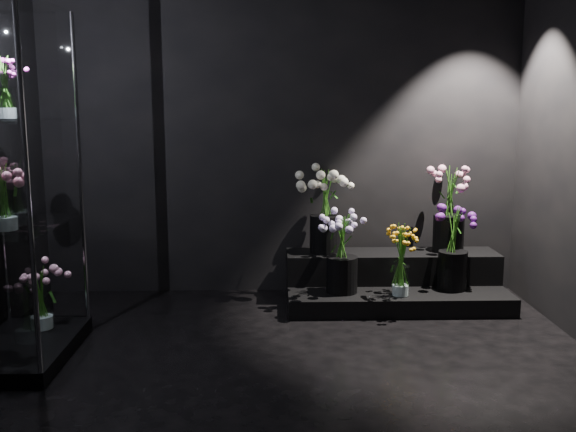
{
  "coord_description": "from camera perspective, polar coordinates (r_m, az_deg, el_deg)",
  "views": [
    {
      "loc": [
        -0.09,
        -3.42,
        1.59
      ],
      "look_at": [
        0.03,
        1.2,
        0.79
      ],
      "focal_mm": 40.0,
      "sensor_mm": 36.0,
      "label": 1
    }
  ],
  "objects": [
    {
      "name": "bouquet_pink_roses",
      "position": [
        5.46,
        14.17,
        1.0
      ],
      "size": [
        0.36,
        0.36,
        0.71
      ],
      "rotation": [
        0.0,
        0.0,
        -0.04
      ],
      "color": "black",
      "rests_on": "display_riser"
    },
    {
      "name": "display_riser",
      "position": [
        5.36,
        9.38,
        -5.81
      ],
      "size": [
        1.75,
        0.78,
        0.39
      ],
      "color": "black",
      "rests_on": "floor"
    },
    {
      "name": "bouquet_lilac",
      "position": [
        5.0,
        4.85,
        -2.93
      ],
      "size": [
        0.38,
        0.38,
        0.61
      ],
      "rotation": [
        0.0,
        0.0,
        -0.08
      ],
      "color": "black",
      "rests_on": "display_riser"
    },
    {
      "name": "wall_back",
      "position": [
        5.42,
        -0.59,
        7.78
      ],
      "size": [
        4.0,
        0.0,
        4.0
      ],
      "primitive_type": "plane",
      "rotation": [
        1.57,
        0.0,
        0.0
      ],
      "color": "black",
      "rests_on": "floor"
    },
    {
      "name": "bouquet_case_base_pink",
      "position": [
        4.65,
        -21.16,
        -6.65
      ],
      "size": [
        0.37,
        0.37,
        0.43
      ],
      "rotation": [
        0.0,
        0.0,
        0.12
      ],
      "color": "white",
      "rests_on": "display_case"
    },
    {
      "name": "bouquet_purple",
      "position": [
        5.22,
        14.49,
        -2.36
      ],
      "size": [
        0.41,
        0.41,
        0.67
      ],
      "rotation": [
        0.0,
        0.0,
        0.39
      ],
      "color": "black",
      "rests_on": "display_riser"
    },
    {
      "name": "bouquet_case_magenta",
      "position": [
        4.41,
        -23.84,
        10.46
      ],
      "size": [
        0.28,
        0.28,
        0.38
      ],
      "rotation": [
        0.0,
        0.0,
        -0.4
      ],
      "color": "white",
      "rests_on": "display_case"
    },
    {
      "name": "wall_front",
      "position": [
        1.43,
        2.03,
        2.14
      ],
      "size": [
        4.0,
        0.0,
        4.0
      ],
      "primitive_type": "plane",
      "rotation": [
        -1.57,
        0.0,
        0.0
      ],
      "color": "black",
      "rests_on": "floor"
    },
    {
      "name": "bouquet_case_pink",
      "position": [
        4.14,
        -23.92,
        1.66
      ],
      "size": [
        0.36,
        0.36,
        0.39
      ],
      "rotation": [
        0.0,
        0.0,
        0.32
      ],
      "color": "white",
      "rests_on": "display_case"
    },
    {
      "name": "bouquet_orange_bells",
      "position": [
        4.98,
        10.03,
        -3.89
      ],
      "size": [
        0.27,
        0.27,
        0.55
      ],
      "rotation": [
        0.0,
        0.0,
        0.12
      ],
      "color": "white",
      "rests_on": "display_riser"
    },
    {
      "name": "display_case",
      "position": [
        4.28,
        -23.37,
        2.43
      ],
      "size": [
        0.6,
        1.0,
        2.2
      ],
      "color": "black",
      "rests_on": "floor"
    },
    {
      "name": "bouquet_cream_roses",
      "position": [
        5.26,
        3.36,
        1.06
      ],
      "size": [
        0.42,
        0.42,
        0.68
      ],
      "rotation": [
        0.0,
        0.0,
        -0.0
      ],
      "color": "black",
      "rests_on": "display_riser"
    },
    {
      "name": "floor",
      "position": [
        3.77,
        -0.03,
        -15.16
      ],
      "size": [
        4.0,
        4.0,
        0.0
      ],
      "primitive_type": "plane",
      "color": "black",
      "rests_on": "ground"
    }
  ]
}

